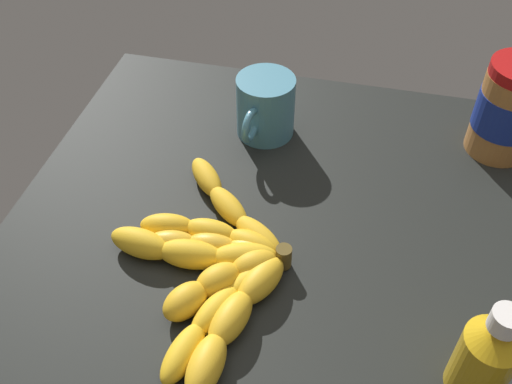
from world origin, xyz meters
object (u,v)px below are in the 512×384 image
banana_bunch (216,265)px  peanut_butter_jar (509,109)px  coffee_mug (265,107)px  honey_bottle (487,356)px

banana_bunch → peanut_butter_jar: peanut_butter_jar is taller
peanut_butter_jar → coffee_mug: 34.85cm
banana_bunch → coffee_mug: bearing=-89.5°
honey_bottle → peanut_butter_jar: bearing=-96.2°
banana_bunch → coffee_mug: (0.26, -27.90, 3.06)cm
coffee_mug → banana_bunch: bearing=90.5°
banana_bunch → honey_bottle: bearing=165.6°
honey_bottle → coffee_mug: 46.69cm
peanut_butter_jar → honey_bottle: size_ratio=1.11×
banana_bunch → honey_bottle: size_ratio=2.71×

